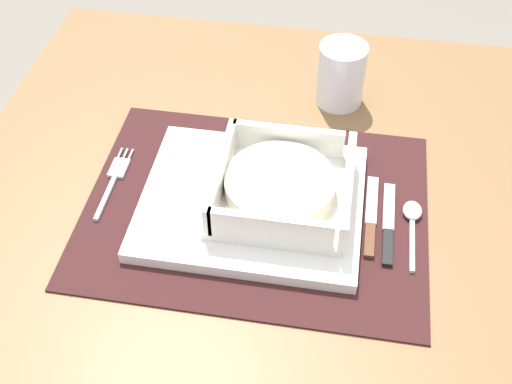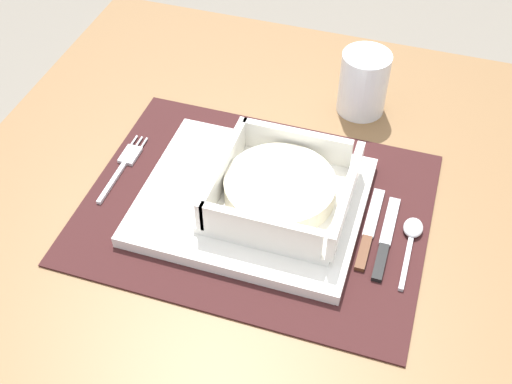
{
  "view_description": "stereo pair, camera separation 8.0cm",
  "coord_description": "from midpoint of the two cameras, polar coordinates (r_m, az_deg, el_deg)",
  "views": [
    {
      "loc": [
        0.06,
        -0.59,
        1.37
      ],
      "look_at": [
        -0.03,
        -0.05,
        0.79
      ],
      "focal_mm": 45.48,
      "sensor_mm": 36.0,
      "label": 1
    },
    {
      "loc": [
        0.14,
        -0.58,
        1.37
      ],
      "look_at": [
        -0.03,
        -0.05,
        0.79
      ],
      "focal_mm": 45.48,
      "sensor_mm": 36.0,
      "label": 2
    }
  ],
  "objects": [
    {
      "name": "spoon",
      "position": [
        0.82,
        10.89,
        -2.37
      ],
      "size": [
        0.02,
        0.11,
        0.01
      ],
      "rotation": [
        0.0,
        0.0,
        0.06
      ],
      "color": "silver",
      "rests_on": "placemat"
    },
    {
      "name": "serving_plate",
      "position": [
        0.82,
        -3.16,
        -0.98
      ],
      "size": [
        0.28,
        0.23,
        0.02
      ],
      "primitive_type": "cube",
      "color": "white",
      "rests_on": "placemat"
    },
    {
      "name": "dining_table",
      "position": [
        0.94,
        -0.22,
        -4.46
      ],
      "size": [
        0.87,
        0.75,
        0.76
      ],
      "color": "brown",
      "rests_on": "ground"
    },
    {
      "name": "fork",
      "position": [
        0.88,
        -14.85,
        1.17
      ],
      "size": [
        0.02,
        0.13,
        0.0
      ],
      "rotation": [
        0.0,
        0.0,
        0.08
      ],
      "color": "silver",
      "rests_on": "placemat"
    },
    {
      "name": "porridge_bowl",
      "position": [
        0.79,
        -0.46,
        0.25
      ],
      "size": [
        0.17,
        0.17,
        0.05
      ],
      "color": "white",
      "rests_on": "serving_plate"
    },
    {
      "name": "drinking_glass",
      "position": [
        0.96,
        5.07,
        9.9
      ],
      "size": [
        0.07,
        0.07,
        0.09
      ],
      "color": "white",
      "rests_on": "dining_table"
    },
    {
      "name": "butter_knife",
      "position": [
        0.8,
        8.78,
        -3.32
      ],
      "size": [
        0.01,
        0.13,
        0.01
      ],
      "rotation": [
        0.0,
        0.0,
        -0.03
      ],
      "color": "black",
      "rests_on": "placemat"
    },
    {
      "name": "bread_knife",
      "position": [
        0.81,
        7.28,
        -2.66
      ],
      "size": [
        0.01,
        0.13,
        0.01
      ],
      "rotation": [
        0.0,
        0.0,
        0.09
      ],
      "color": "#59331E",
      "rests_on": "placemat"
    },
    {
      "name": "placemat",
      "position": [
        0.82,
        -2.79,
        -1.51
      ],
      "size": [
        0.43,
        0.33,
        0.0
      ],
      "primitive_type": "cube",
      "color": "#381919",
      "rests_on": "dining_table"
    }
  ]
}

